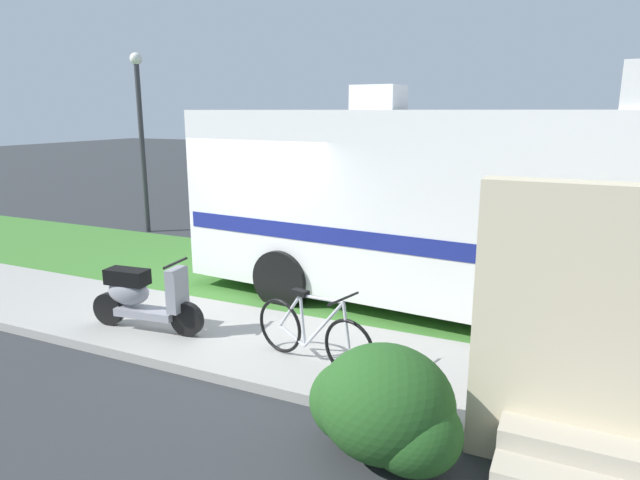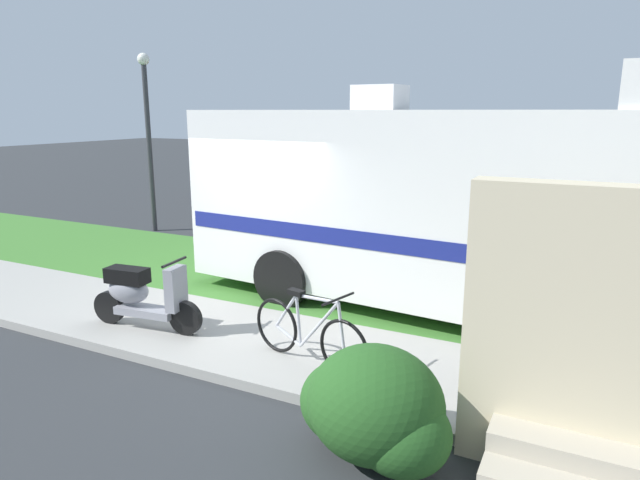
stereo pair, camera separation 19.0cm
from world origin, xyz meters
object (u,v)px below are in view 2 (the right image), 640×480
(pickup_truck_near, at_px, (451,198))
(street_lamp_post, at_px, (148,126))
(motorhome_rv, at_px, (459,203))
(bicycle, at_px, (308,333))
(pickup_truck_far, at_px, (339,172))
(scooter, at_px, (141,295))

(pickup_truck_near, relative_size, street_lamp_post, 1.28)
(motorhome_rv, relative_size, bicycle, 4.89)
(pickup_truck_near, distance_m, pickup_truck_far, 5.67)
(bicycle, height_order, pickup_truck_near, pickup_truck_near)
(pickup_truck_near, bearing_deg, pickup_truck_far, 142.21)
(pickup_truck_far, bearing_deg, street_lamp_post, -110.64)
(scooter, height_order, bicycle, scooter)
(motorhome_rv, bearing_deg, street_lamp_post, 163.77)
(motorhome_rv, distance_m, bicycle, 3.17)
(bicycle, relative_size, pickup_truck_far, 0.28)
(pickup_truck_near, relative_size, pickup_truck_far, 0.95)
(pickup_truck_near, height_order, street_lamp_post, street_lamp_post)
(bicycle, relative_size, street_lamp_post, 0.38)
(scooter, relative_size, bicycle, 1.00)
(bicycle, xyz_separation_m, pickup_truck_near, (-0.27, 7.66, 0.44))
(scooter, xyz_separation_m, pickup_truck_far, (-2.29, 11.16, 0.42))
(street_lamp_post, bearing_deg, pickup_truck_far, 69.36)
(motorhome_rv, relative_size, pickup_truck_far, 1.39)
(pickup_truck_near, bearing_deg, street_lamp_post, -159.35)
(motorhome_rv, bearing_deg, pickup_truck_near, 104.34)
(bicycle, bearing_deg, pickup_truck_far, 113.08)
(scooter, distance_m, pickup_truck_far, 11.40)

